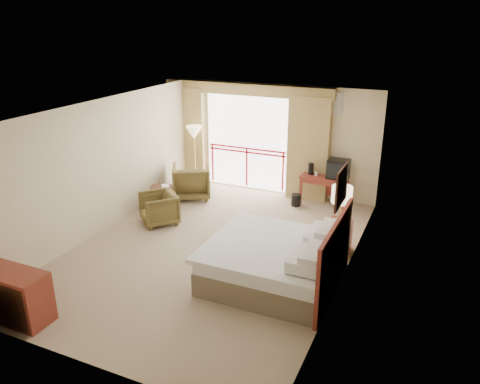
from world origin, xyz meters
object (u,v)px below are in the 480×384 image
at_px(side_table, 162,194).
at_px(floor_lamp, 194,135).
at_px(dresser, 12,295).
at_px(table_lamp, 342,195).
at_px(armchair_near, 160,223).
at_px(nightstand, 338,237).
at_px(desk, 325,182).
at_px(tv, 338,169).
at_px(bed, 277,261).
at_px(wastebasket, 296,200).
at_px(armchair_far, 192,197).

xyz_separation_m(side_table, floor_lamp, (-0.08, 1.71, 1.00)).
xyz_separation_m(side_table, dresser, (0.27, -4.41, 0.00)).
xyz_separation_m(table_lamp, floor_lamp, (-4.24, 2.03, 0.26)).
xyz_separation_m(armchair_near, dresser, (-0.06, -3.77, 0.39)).
height_order(nightstand, desk, desk).
distance_m(desk, tv, 0.48).
xyz_separation_m(bed, nightstand, (0.70, 1.48, -0.07)).
xyz_separation_m(table_lamp, dresser, (-3.88, -4.09, -0.74)).
height_order(nightstand, wastebasket, nightstand).
bearing_deg(wastebasket, dresser, -112.57).
height_order(armchair_far, side_table, side_table).
relative_size(desk, wastebasket, 3.88).
distance_m(bed, tv, 3.73).
bearing_deg(nightstand, side_table, 178.58).
xyz_separation_m(desk, wastebasket, (-0.58, -0.38, -0.41)).
distance_m(wastebasket, floor_lamp, 3.09).
distance_m(desk, floor_lamp, 3.50).
bearing_deg(armchair_near, floor_lamp, 142.22).
bearing_deg(nightstand, bed, -111.55).
xyz_separation_m(tv, floor_lamp, (-3.69, -0.12, 0.46)).
bearing_deg(desk, wastebasket, -144.58).
relative_size(desk, dresser, 0.93).
distance_m(bed, floor_lamp, 5.12).
relative_size(tv, side_table, 0.85).
xyz_separation_m(bed, floor_lamp, (-3.54, 3.56, 1.01)).
relative_size(nightstand, armchair_near, 0.82).
distance_m(floor_lamp, dresser, 6.21).
height_order(wastebasket, dresser, dresser).
height_order(bed, table_lamp, table_lamp).
distance_m(wastebasket, armchair_far, 2.58).
relative_size(wastebasket, side_table, 0.49).
relative_size(table_lamp, floor_lamp, 0.42).
xyz_separation_m(desk, armchair_near, (-2.97, -2.53, -0.56)).
relative_size(armchair_far, side_table, 1.59).
relative_size(desk, armchair_far, 1.20).
height_order(nightstand, side_table, nightstand).
bearing_deg(floor_lamp, table_lamp, -25.57).
bearing_deg(tv, table_lamp, -68.41).
relative_size(tv, floor_lamp, 0.30).
height_order(nightstand, dresser, dresser).
bearing_deg(dresser, side_table, 90.26).
distance_m(table_lamp, armchair_far, 4.30).
bearing_deg(dresser, armchair_far, 87.38).
bearing_deg(side_table, bed, -28.11).
xyz_separation_m(nightstand, floor_lamp, (-4.24, 2.08, 1.09)).
xyz_separation_m(table_lamp, tv, (-0.55, 2.15, -0.20)).
xyz_separation_m(armchair_near, floor_lamp, (-0.42, 2.35, 1.39)).
bearing_deg(side_table, armchair_near, -62.26).
xyz_separation_m(tv, wastebasket, (-0.88, -0.32, -0.79)).
bearing_deg(bed, dresser, -141.24).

